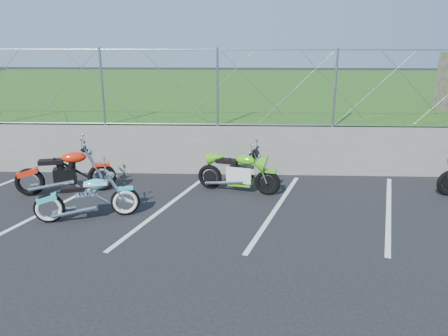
{
  "coord_description": "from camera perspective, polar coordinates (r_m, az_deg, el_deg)",
  "views": [
    {
      "loc": [
        1.61,
        -7.81,
        3.57
      ],
      "look_at": [
        1.25,
        1.3,
        0.81
      ],
      "focal_mm": 35.0,
      "sensor_mm": 36.0,
      "label": 1
    }
  ],
  "objects": [
    {
      "name": "retaining_wall",
      "position": [
        11.8,
        -5.68,
        2.42
      ],
      "size": [
        30.0,
        0.22,
        1.3
      ],
      "primitive_type": "cube",
      "color": "#63635F",
      "rests_on": "ground"
    },
    {
      "name": "naked_orange",
      "position": [
        10.88,
        -19.8,
        -0.65
      ],
      "size": [
        2.23,
        0.85,
        1.14
      ],
      "rotation": [
        0.0,
        0.0,
        0.27
      ],
      "color": "black",
      "rests_on": "ground"
    },
    {
      "name": "sportbike_green",
      "position": [
        10.33,
        2.02,
        -0.73
      ],
      "size": [
        1.99,
        0.78,
        1.05
      ],
      "rotation": [
        0.0,
        0.0,
        -0.27
      ],
      "color": "black",
      "rests_on": "ground"
    },
    {
      "name": "parking_lines",
      "position": [
        9.52,
        -0.4,
        -5.17
      ],
      "size": [
        18.29,
        4.31,
        0.01
      ],
      "color": "silver",
      "rests_on": "ground"
    },
    {
      "name": "cruiser_turquoise",
      "position": [
        9.23,
        -17.25,
        -3.94
      ],
      "size": [
        2.02,
        0.78,
        1.03
      ],
      "rotation": [
        0.0,
        0.0,
        0.3
      ],
      "color": "black",
      "rests_on": "ground"
    },
    {
      "name": "ground",
      "position": [
        8.74,
        -8.65,
        -7.47
      ],
      "size": [
        90.0,
        90.0,
        0.0
      ],
      "primitive_type": "plane",
      "color": "black",
      "rests_on": "ground"
    },
    {
      "name": "chain_link_fence",
      "position": [
        11.5,
        -5.92,
        10.41
      ],
      "size": [
        28.0,
        0.03,
        2.0
      ],
      "color": "gray",
      "rests_on": "retaining_wall"
    },
    {
      "name": "grass_field",
      "position": [
        21.57,
        -2.08,
        9.05
      ],
      "size": [
        30.0,
        20.0,
        1.3
      ],
      "primitive_type": "cube",
      "color": "#1F4813",
      "rests_on": "ground"
    }
  ]
}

